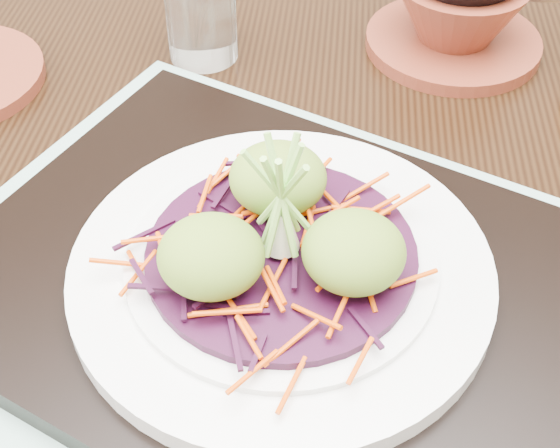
{
  "coord_description": "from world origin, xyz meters",
  "views": [
    {
      "loc": [
        -0.07,
        -0.4,
        1.16
      ],
      "look_at": [
        -0.06,
        -0.05,
        0.81
      ],
      "focal_mm": 50.0,
      "sensor_mm": 36.0,
      "label": 1
    }
  ],
  "objects_px": {
    "serving_tray": "(281,287)",
    "water_glass": "(201,11)",
    "terracotta_bowl_set": "(457,19)",
    "white_plate": "(281,268)",
    "dining_table": "(304,368)"
  },
  "relations": [
    {
      "from": "serving_tray",
      "to": "water_glass",
      "type": "xyz_separation_m",
      "value": [
        -0.06,
        0.3,
        0.03
      ]
    },
    {
      "from": "water_glass",
      "to": "terracotta_bowl_set",
      "type": "xyz_separation_m",
      "value": [
        0.24,
        0.0,
        -0.01
      ]
    },
    {
      "from": "water_glass",
      "to": "serving_tray",
      "type": "bearing_deg",
      "value": -78.81
    },
    {
      "from": "serving_tray",
      "to": "white_plate",
      "type": "distance_m",
      "value": 0.02
    },
    {
      "from": "serving_tray",
      "to": "terracotta_bowl_set",
      "type": "distance_m",
      "value": 0.35
    },
    {
      "from": "dining_table",
      "to": "white_plate",
      "type": "xyz_separation_m",
      "value": [
        -0.02,
        -0.01,
        0.13
      ]
    },
    {
      "from": "serving_tray",
      "to": "water_glass",
      "type": "height_order",
      "value": "water_glass"
    },
    {
      "from": "water_glass",
      "to": "terracotta_bowl_set",
      "type": "distance_m",
      "value": 0.24
    },
    {
      "from": "serving_tray",
      "to": "white_plate",
      "type": "relative_size",
      "value": 1.54
    },
    {
      "from": "dining_table",
      "to": "water_glass",
      "type": "xyz_separation_m",
      "value": [
        -0.08,
        0.29,
        0.15
      ]
    },
    {
      "from": "water_glass",
      "to": "terracotta_bowl_set",
      "type": "bearing_deg",
      "value": 0.67
    },
    {
      "from": "dining_table",
      "to": "serving_tray",
      "type": "xyz_separation_m",
      "value": [
        -0.02,
        -0.01,
        0.11
      ]
    },
    {
      "from": "white_plate",
      "to": "water_glass",
      "type": "distance_m",
      "value": 0.31
    },
    {
      "from": "dining_table",
      "to": "serving_tray",
      "type": "bearing_deg",
      "value": -135.09
    },
    {
      "from": "water_glass",
      "to": "terracotta_bowl_set",
      "type": "relative_size",
      "value": 0.5
    }
  ]
}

